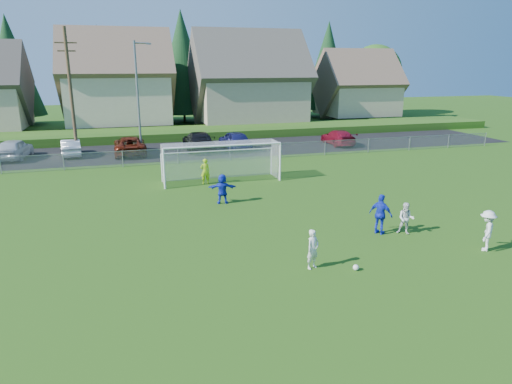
{
  "coord_description": "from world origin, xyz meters",
  "views": [
    {
      "loc": [
        -5.82,
        -11.91,
        7.22
      ],
      "look_at": [
        0.0,
        8.0,
        1.4
      ],
      "focal_mm": 32.0,
      "sensor_mm": 36.0,
      "label": 1
    }
  ],
  "objects_px": {
    "player_white_a": "(313,249)",
    "player_white_c": "(487,231)",
    "soccer_ball": "(356,267)",
    "car_a": "(14,149)",
    "player_blue_a": "(381,214)",
    "car_c": "(130,145)",
    "soccer_goal": "(220,156)",
    "car_b": "(71,148)",
    "car_d": "(198,141)",
    "goalkeeper": "(205,171)",
    "car_e": "(235,140)",
    "player_white_b": "(406,219)",
    "player_blue_b": "(222,189)",
    "car_g": "(338,137)"
  },
  "relations": [
    {
      "from": "car_a",
      "to": "car_g",
      "type": "xyz_separation_m",
      "value": [
        27.5,
        -1.18,
        -0.12
      ]
    },
    {
      "from": "car_g",
      "to": "goalkeeper",
      "type": "bearing_deg",
      "value": 39.2
    },
    {
      "from": "player_white_c",
      "to": "car_d",
      "type": "height_order",
      "value": "player_white_c"
    },
    {
      "from": "soccer_goal",
      "to": "goalkeeper",
      "type": "bearing_deg",
      "value": -153.51
    },
    {
      "from": "player_blue_b",
      "to": "car_a",
      "type": "height_order",
      "value": "player_blue_b"
    },
    {
      "from": "player_white_a",
      "to": "car_d",
      "type": "height_order",
      "value": "car_d"
    },
    {
      "from": "player_white_a",
      "to": "soccer_goal",
      "type": "xyz_separation_m",
      "value": [
        -0.48,
        13.77,
        0.88
      ]
    },
    {
      "from": "car_e",
      "to": "goalkeeper",
      "type": "bearing_deg",
      "value": 62.38
    },
    {
      "from": "car_c",
      "to": "soccer_goal",
      "type": "xyz_separation_m",
      "value": [
        5.37,
        -10.84,
        0.88
      ]
    },
    {
      "from": "player_blue_a",
      "to": "car_a",
      "type": "height_order",
      "value": "player_blue_a"
    },
    {
      "from": "car_a",
      "to": "car_c",
      "type": "distance_m",
      "value": 8.85
    },
    {
      "from": "car_g",
      "to": "player_white_a",
      "type": "bearing_deg",
      "value": 64.18
    },
    {
      "from": "player_white_a",
      "to": "soccer_ball",
      "type": "bearing_deg",
      "value": -48.92
    },
    {
      "from": "player_white_c",
      "to": "soccer_goal",
      "type": "bearing_deg",
      "value": -105.04
    },
    {
      "from": "car_d",
      "to": "car_g",
      "type": "relative_size",
      "value": 1.2
    },
    {
      "from": "player_white_c",
      "to": "soccer_goal",
      "type": "height_order",
      "value": "soccer_goal"
    },
    {
      "from": "car_a",
      "to": "car_c",
      "type": "height_order",
      "value": "car_a"
    },
    {
      "from": "player_white_a",
      "to": "car_b",
      "type": "xyz_separation_m",
      "value": [
        -10.49,
        25.33,
        -0.07
      ]
    },
    {
      "from": "player_blue_a",
      "to": "player_blue_b",
      "type": "height_order",
      "value": "player_blue_a"
    },
    {
      "from": "car_a",
      "to": "car_d",
      "type": "bearing_deg",
      "value": -175.34
    },
    {
      "from": "car_d",
      "to": "soccer_goal",
      "type": "height_order",
      "value": "soccer_goal"
    },
    {
      "from": "car_a",
      "to": "player_blue_a",
      "type": "bearing_deg",
      "value": 136.11
    },
    {
      "from": "player_blue_b",
      "to": "car_c",
      "type": "relative_size",
      "value": 0.3
    },
    {
      "from": "player_white_a",
      "to": "player_white_b",
      "type": "xyz_separation_m",
      "value": [
        5.31,
        2.09,
        -0.03
      ]
    },
    {
      "from": "player_blue_a",
      "to": "player_blue_b",
      "type": "relative_size",
      "value": 1.11
    },
    {
      "from": "goalkeeper",
      "to": "car_a",
      "type": "xyz_separation_m",
      "value": [
        -13.09,
        12.02,
        -0.01
      ]
    },
    {
      "from": "player_white_a",
      "to": "player_white_b",
      "type": "height_order",
      "value": "player_white_a"
    },
    {
      "from": "player_white_a",
      "to": "player_white_c",
      "type": "xyz_separation_m",
      "value": [
        7.32,
        -0.4,
        0.09
      ]
    },
    {
      "from": "goalkeeper",
      "to": "player_white_b",
      "type": "bearing_deg",
      "value": 123.41
    },
    {
      "from": "soccer_ball",
      "to": "player_white_c",
      "type": "distance_m",
      "value": 5.92
    },
    {
      "from": "player_white_a",
      "to": "player_blue_b",
      "type": "bearing_deg",
      "value": 73.88
    },
    {
      "from": "player_white_c",
      "to": "player_blue_a",
      "type": "distance_m",
      "value": 4.18
    },
    {
      "from": "player_white_c",
      "to": "car_b",
      "type": "relative_size",
      "value": 0.41
    },
    {
      "from": "soccer_goal",
      "to": "car_g",
      "type": "bearing_deg",
      "value": 37.73
    },
    {
      "from": "car_a",
      "to": "car_g",
      "type": "height_order",
      "value": "car_a"
    },
    {
      "from": "player_white_b",
      "to": "car_g",
      "type": "distance_m",
      "value": 23.22
    },
    {
      "from": "soccer_ball",
      "to": "goalkeeper",
      "type": "height_order",
      "value": "goalkeeper"
    },
    {
      "from": "car_c",
      "to": "car_b",
      "type": "bearing_deg",
      "value": -9.09
    },
    {
      "from": "soccer_ball",
      "to": "player_blue_a",
      "type": "xyz_separation_m",
      "value": [
        2.8,
        3.06,
        0.79
      ]
    },
    {
      "from": "player_white_b",
      "to": "car_c",
      "type": "bearing_deg",
      "value": 152.03
    },
    {
      "from": "car_g",
      "to": "player_white_c",
      "type": "bearing_deg",
      "value": 79.54
    },
    {
      "from": "player_white_c",
      "to": "car_b",
      "type": "bearing_deg",
      "value": -99.18
    },
    {
      "from": "car_d",
      "to": "soccer_goal",
      "type": "bearing_deg",
      "value": 88.99
    },
    {
      "from": "player_white_b",
      "to": "player_blue_a",
      "type": "height_order",
      "value": "player_blue_a"
    },
    {
      "from": "player_blue_b",
      "to": "car_g",
      "type": "distance_m",
      "value": 20.84
    },
    {
      "from": "car_a",
      "to": "car_e",
      "type": "bearing_deg",
      "value": -175.99
    },
    {
      "from": "car_b",
      "to": "soccer_goal",
      "type": "height_order",
      "value": "soccer_goal"
    },
    {
      "from": "player_blue_a",
      "to": "car_a",
      "type": "bearing_deg",
      "value": 5.25
    },
    {
      "from": "car_e",
      "to": "car_a",
      "type": "bearing_deg",
      "value": -7.69
    },
    {
      "from": "player_white_b",
      "to": "soccer_goal",
      "type": "bearing_deg",
      "value": 152.04
    }
  ]
}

